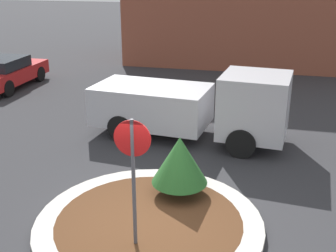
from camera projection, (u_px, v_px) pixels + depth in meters
name	position (u px, v px, depth m)	size (l,w,h in m)	color
ground_plane	(149.00, 226.00, 8.59)	(120.00, 120.00, 0.00)	#2D2D30
traffic_island	(149.00, 223.00, 8.57)	(4.63, 4.63, 0.15)	#BCB7AD
stop_sign	(133.00, 164.00, 7.26)	(0.66, 0.07, 2.58)	#4C4C51
island_shrub	(180.00, 160.00, 9.27)	(1.25, 1.25, 1.37)	brown
utility_truck	(194.00, 105.00, 12.69)	(6.03, 2.55, 2.16)	#B2B2B7
parked_sedan_red	(5.00, 72.00, 18.42)	(1.97, 4.24, 1.35)	#B21919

